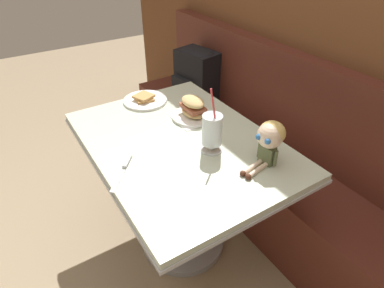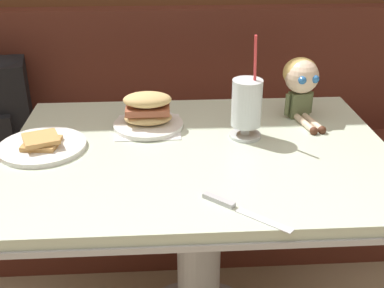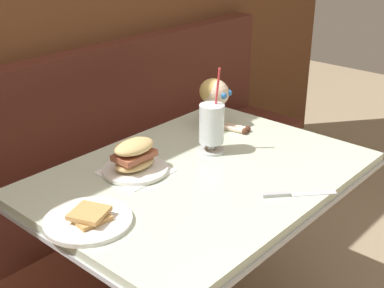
{
  "view_description": "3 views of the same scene",
  "coord_description": "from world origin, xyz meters",
  "px_view_note": "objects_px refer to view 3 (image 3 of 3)",
  "views": [
    {
      "loc": [
        1.12,
        -0.46,
        1.61
      ],
      "look_at": [
        0.08,
        0.19,
        0.76
      ],
      "focal_mm": 30.64,
      "sensor_mm": 36.0,
      "label": 1
    },
    {
      "loc": [
        -0.1,
        -1.06,
        1.36
      ],
      "look_at": [
        -0.02,
        0.16,
        0.77
      ],
      "focal_mm": 45.19,
      "sensor_mm": 36.0,
      "label": 2
    },
    {
      "loc": [
        -1.2,
        -0.84,
        1.54
      ],
      "look_at": [
        -0.02,
        0.2,
        0.84
      ],
      "focal_mm": 49.18,
      "sensor_mm": 36.0,
      "label": 3
    }
  ],
  "objects_px": {
    "toast_plate": "(88,220)",
    "butter_knife": "(287,194)",
    "seated_doll": "(215,96)",
    "milkshake_glass": "(212,126)",
    "sandwich_plate": "(135,160)"
  },
  "relations": [
    {
      "from": "toast_plate",
      "to": "butter_knife",
      "type": "distance_m",
      "value": 0.6
    },
    {
      "from": "toast_plate",
      "to": "seated_doll",
      "type": "xyz_separation_m",
      "value": [
        0.8,
        0.19,
        0.12
      ]
    },
    {
      "from": "milkshake_glass",
      "to": "butter_knife",
      "type": "bearing_deg",
      "value": -103.97
    },
    {
      "from": "butter_knife",
      "to": "seated_doll",
      "type": "distance_m",
      "value": 0.62
    },
    {
      "from": "milkshake_glass",
      "to": "sandwich_plate",
      "type": "xyz_separation_m",
      "value": [
        -0.29,
        0.09,
        -0.06
      ]
    },
    {
      "from": "sandwich_plate",
      "to": "seated_doll",
      "type": "bearing_deg",
      "value": 6.87
    },
    {
      "from": "toast_plate",
      "to": "seated_doll",
      "type": "relative_size",
      "value": 1.1
    },
    {
      "from": "butter_knife",
      "to": "seated_doll",
      "type": "relative_size",
      "value": 0.83
    },
    {
      "from": "milkshake_glass",
      "to": "sandwich_plate",
      "type": "height_order",
      "value": "milkshake_glass"
    },
    {
      "from": "toast_plate",
      "to": "milkshake_glass",
      "type": "bearing_deg",
      "value": 4.45
    },
    {
      "from": "sandwich_plate",
      "to": "seated_doll",
      "type": "height_order",
      "value": "seated_doll"
    },
    {
      "from": "toast_plate",
      "to": "butter_knife",
      "type": "xyz_separation_m",
      "value": [
        0.5,
        -0.33,
        -0.01
      ]
    },
    {
      "from": "toast_plate",
      "to": "milkshake_glass",
      "type": "height_order",
      "value": "milkshake_glass"
    },
    {
      "from": "milkshake_glass",
      "to": "seated_doll",
      "type": "bearing_deg",
      "value": 36.25
    },
    {
      "from": "milkshake_glass",
      "to": "seated_doll",
      "type": "relative_size",
      "value": 1.39
    }
  ]
}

